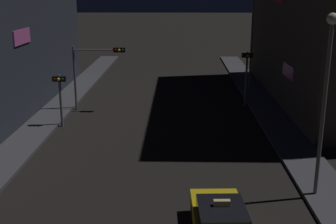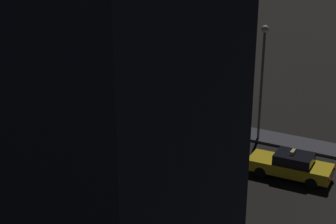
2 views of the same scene
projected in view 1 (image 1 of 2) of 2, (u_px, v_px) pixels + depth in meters
sidewalk_left at (58, 108)px, 31.27m from camera, size 2.17×48.65×0.17m
sidewalk_right at (267, 110)px, 30.93m from camera, size 2.17×48.65×0.17m
taxi at (221, 223)px, 14.75m from camera, size 1.99×4.52×1.62m
traffic_light_overhead at (95, 64)px, 30.33m from camera, size 3.69×0.42×4.54m
traffic_light_left_kerb at (60, 89)px, 26.79m from camera, size 0.80×0.42×3.31m
traffic_light_right_kerb at (247, 68)px, 31.65m from camera, size 0.80×0.42×3.98m
street_lamp_near_block at (326, 83)px, 16.85m from camera, size 0.45×0.45×7.37m
street_lamp_far_block at (252, 28)px, 36.33m from camera, size 0.46×0.46×7.83m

